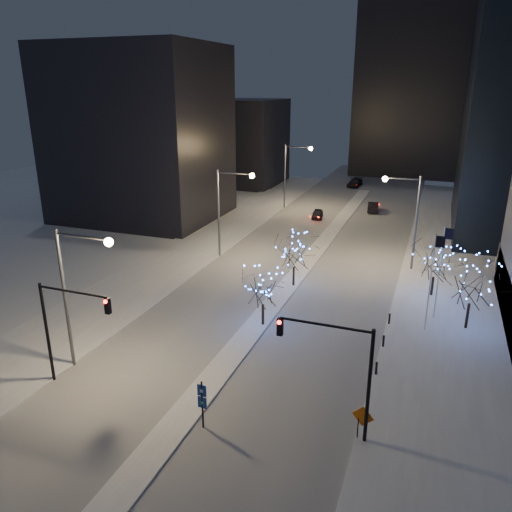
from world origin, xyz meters
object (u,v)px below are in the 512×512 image
at_px(car_mid, 373,207).
at_px(holiday_tree_plaza_near, 473,282).
at_px(car_near, 318,214).
at_px(car_far, 355,183).
at_px(street_lamp_w_mid, 227,202).
at_px(street_lamp_east, 408,210).
at_px(traffic_signal_west, 64,319).
at_px(construction_sign, 363,419).
at_px(street_lamp_w_near, 76,282).
at_px(wayfinding_sign, 202,400).
at_px(street_lamp_w_far, 292,168).
at_px(holiday_tree_median_near, 263,288).
at_px(holiday_tree_plaza_far, 435,261).
at_px(traffic_signal_east, 341,362).
at_px(holiday_tree_median_far, 294,251).

xyz_separation_m(car_mid, holiday_tree_plaza_near, (12.51, -37.36, 3.39)).
relative_size(car_near, car_far, 0.74).
relative_size(street_lamp_w_mid, car_near, 2.62).
xyz_separation_m(street_lamp_east, traffic_signal_west, (-18.52, -30.00, -1.69)).
xyz_separation_m(traffic_signal_west, construction_sign, (18.74, 1.13, -3.36)).
height_order(street_lamp_w_near, construction_sign, street_lamp_w_near).
bearing_deg(car_mid, construction_sign, 91.01).
distance_m(car_far, wayfinding_sign, 74.70).
distance_m(car_near, car_far, 25.93).
relative_size(street_lamp_w_mid, street_lamp_w_far, 1.00).
relative_size(street_lamp_w_near, car_near, 2.62).
xyz_separation_m(street_lamp_w_near, holiday_tree_median_near, (9.44, 10.31, -3.12)).
relative_size(holiday_tree_plaza_near, wayfinding_sign, 2.04).
bearing_deg(car_near, street_lamp_w_near, -105.33).
height_order(car_near, holiday_tree_plaza_far, holiday_tree_plaza_far).
distance_m(traffic_signal_west, construction_sign, 19.07).
height_order(car_mid, holiday_tree_plaza_far, holiday_tree_plaza_far).
xyz_separation_m(street_lamp_w_near, wayfinding_sign, (10.50, -2.95, -4.62)).
height_order(car_mid, holiday_tree_plaza_near, holiday_tree_plaza_near).
distance_m(street_lamp_w_mid, car_mid, 31.02).
bearing_deg(street_lamp_w_near, car_near, 83.27).
height_order(car_mid, car_far, car_mid).
xyz_separation_m(street_lamp_w_far, traffic_signal_east, (17.88, -51.00, -1.74)).
bearing_deg(construction_sign, street_lamp_w_far, 121.73).
bearing_deg(street_lamp_east, street_lamp_w_far, 130.85).
distance_m(holiday_tree_median_near, wayfinding_sign, 13.40).
height_order(car_near, holiday_tree_median_near, holiday_tree_median_near).
distance_m(street_lamp_w_near, traffic_signal_east, 17.99).
xyz_separation_m(traffic_signal_west, holiday_tree_median_far, (8.94, 21.26, -1.11)).
bearing_deg(holiday_tree_median_far, car_mid, 84.74).
distance_m(car_mid, holiday_tree_plaza_far, 32.92).
xyz_separation_m(street_lamp_w_mid, holiday_tree_median_near, (9.44, -14.69, -3.12)).
relative_size(holiday_tree_plaza_near, holiday_tree_plaza_far, 1.18).
height_order(holiday_tree_median_near, holiday_tree_plaza_near, holiday_tree_plaza_near).
bearing_deg(street_lamp_w_near, traffic_signal_west, -76.04).
bearing_deg(holiday_tree_plaza_near, car_far, 108.29).
xyz_separation_m(traffic_signal_east, wayfinding_sign, (-7.37, -1.95, -2.88)).
height_order(street_lamp_w_mid, holiday_tree_plaza_near, street_lamp_w_mid).
height_order(traffic_signal_west, holiday_tree_plaza_near, traffic_signal_west).
bearing_deg(traffic_signal_east, wayfinding_sign, -165.19).
xyz_separation_m(street_lamp_east, construction_sign, (0.22, -28.88, -5.05)).
bearing_deg(holiday_tree_plaza_far, traffic_signal_east, -100.88).
bearing_deg(car_mid, wayfinding_sign, 81.81).
distance_m(car_near, wayfinding_sign, 48.95).
distance_m(street_lamp_w_far, car_near, 9.04).
bearing_deg(street_lamp_east, traffic_signal_west, -121.69).
bearing_deg(holiday_tree_plaza_near, street_lamp_east, 115.58).
bearing_deg(street_lamp_east, traffic_signal_east, -92.26).
bearing_deg(holiday_tree_median_far, holiday_tree_median_near, -90.00).
distance_m(street_lamp_w_mid, holiday_tree_plaza_near, 26.90).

